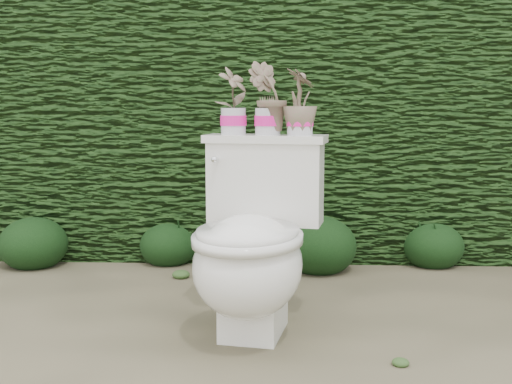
{
  "coord_description": "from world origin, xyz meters",
  "views": [
    {
      "loc": [
        -0.11,
        -2.45,
        0.9
      ],
      "look_at": [
        -0.22,
        0.11,
        0.55
      ],
      "focal_mm": 45.0,
      "sensor_mm": 36.0,
      "label": 1
    }
  ],
  "objects_px": {
    "potted_plant_center": "(268,100)",
    "potted_plant_left": "(233,102)",
    "toilet": "(253,247)",
    "potted_plant_right": "(300,104)"
  },
  "relations": [
    {
      "from": "potted_plant_center",
      "to": "potted_plant_left",
      "type": "bearing_deg",
      "value": -9.73
    },
    {
      "from": "toilet",
      "to": "potted_plant_center",
      "type": "distance_m",
      "value": 0.61
    },
    {
      "from": "toilet",
      "to": "potted_plant_center",
      "type": "height_order",
      "value": "potted_plant_center"
    },
    {
      "from": "potted_plant_left",
      "to": "potted_plant_center",
      "type": "bearing_deg",
      "value": -61.16
    },
    {
      "from": "potted_plant_right",
      "to": "potted_plant_center",
      "type": "bearing_deg",
      "value": 62.97
    },
    {
      "from": "potted_plant_left",
      "to": "potted_plant_right",
      "type": "distance_m",
      "value": 0.28
    },
    {
      "from": "toilet",
      "to": "potted_plant_right",
      "type": "distance_m",
      "value": 0.62
    },
    {
      "from": "potted_plant_right",
      "to": "potted_plant_left",
      "type": "bearing_deg",
      "value": 62.97
    },
    {
      "from": "toilet",
      "to": "potted_plant_center",
      "type": "relative_size",
      "value": 2.7
    },
    {
      "from": "toilet",
      "to": "potted_plant_left",
      "type": "relative_size",
      "value": 2.91
    }
  ]
}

